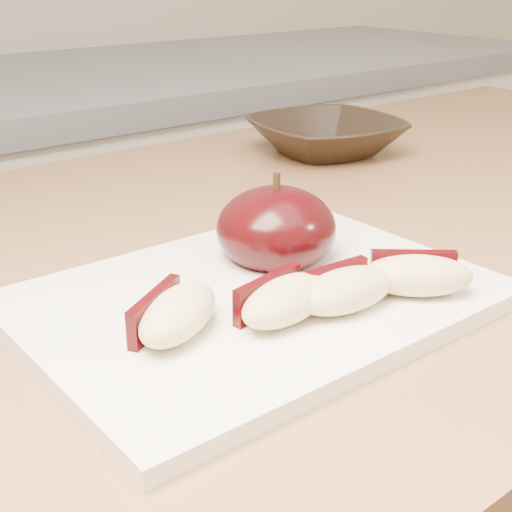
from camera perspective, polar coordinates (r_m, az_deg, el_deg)
cutting_board at (r=0.48m, az=-0.00°, el=-3.45°), size 0.30×0.22×0.01m
apple_half at (r=0.52m, az=1.63°, el=2.18°), size 0.11×0.11×0.07m
apple_wedge_a at (r=0.42m, az=-6.46°, el=-4.57°), size 0.08×0.07×0.03m
apple_wedge_b at (r=0.43m, az=2.29°, el=-3.48°), size 0.08×0.05×0.03m
apple_wedge_c at (r=0.45m, az=7.07°, el=-2.67°), size 0.07×0.04×0.03m
apple_wedge_d at (r=0.48m, az=12.72°, el=-1.46°), size 0.08×0.07×0.03m
bowl at (r=0.86m, az=5.58°, el=9.52°), size 0.20×0.20×0.04m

